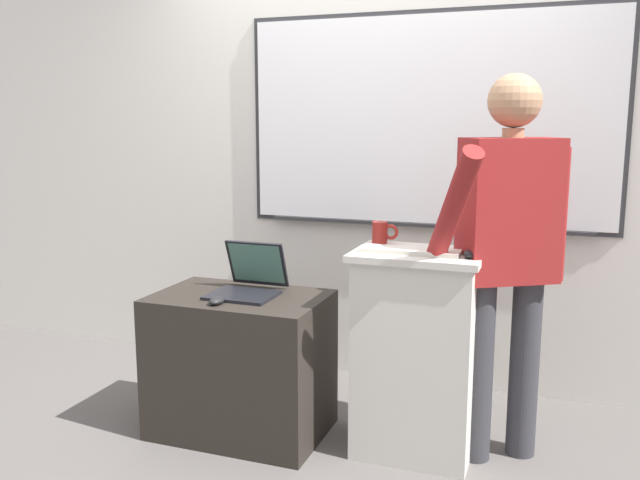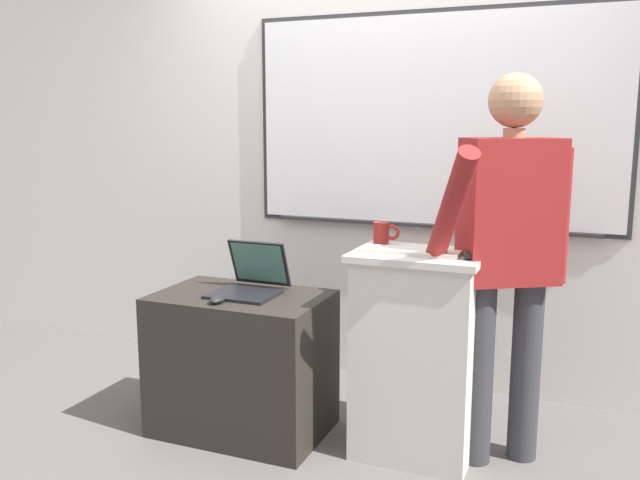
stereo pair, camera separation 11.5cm
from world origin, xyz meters
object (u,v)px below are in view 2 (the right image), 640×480
Objects in this scene: side_desk at (242,363)px; coffee_mug at (383,233)px; person_presenter at (508,245)px; wireless_keyboard at (410,252)px; computer_mouse_by_laptop at (218,299)px; laptop at (251,279)px; computer_mouse_by_keyboard at (470,255)px; lectern_podium at (416,354)px.

coffee_mug is (0.63, 0.23, 0.64)m from side_desk.
person_presenter reaches higher than wireless_keyboard.
person_presenter is 1.30m from computer_mouse_by_laptop.
laptop is at bearing 67.35° from side_desk.
laptop is (-1.18, -0.11, -0.23)m from person_presenter.
side_desk is 1.01m from wireless_keyboard.
computer_mouse_by_laptop is (-0.05, -0.24, -0.05)m from laptop.
side_desk is at bearing 82.70° from computer_mouse_by_laptop.
coffee_mug is at bearing 20.06° from side_desk.
wireless_keyboard is at bearing 14.35° from computer_mouse_by_laptop.
laptop is 3.39× the size of computer_mouse_by_keyboard.
side_desk is 1.23m from computer_mouse_by_keyboard.
computer_mouse_by_keyboard reaches higher than wireless_keyboard.
lectern_podium is 0.86m from laptop.
person_presenter reaches higher than lectern_podium.
wireless_keyboard reaches higher than computer_mouse_by_laptop.
laptop is 0.79× the size of wireless_keyboard.
computer_mouse_by_laptop is (-0.86, -0.26, 0.23)m from lectern_podium.
person_presenter is 4.99× the size of laptop.
wireless_keyboard reaches higher than lectern_podium.
coffee_mug is (-0.21, 0.14, 0.52)m from lectern_podium.
lectern_podium is 0.85m from side_desk.
wireless_keyboard is (0.81, 0.04, 0.60)m from side_desk.
lectern_podium is 1.15× the size of side_desk.
side_desk is 1.37m from person_presenter.
computer_mouse_by_laptop is 1.00× the size of computer_mouse_by_keyboard.
computer_mouse_by_keyboard is (0.26, -0.01, 0.01)m from wireless_keyboard.
wireless_keyboard is 4.28× the size of computer_mouse_by_keyboard.
computer_mouse_by_laptop is at bearing 164.59° from person_presenter.
side_desk is 0.41m from laptop.
laptop is at bearing 178.47° from computer_mouse_by_keyboard.
side_desk is 6.48× the size of coffee_mug.
computer_mouse_by_laptop is (-1.22, -0.34, -0.28)m from person_presenter.
coffee_mug reaches higher than lectern_podium.
coffee_mug reaches higher than computer_mouse_by_laptop.
computer_mouse_by_laptop is at bearing -162.89° from lectern_podium.
person_presenter reaches higher than side_desk.
coffee_mug is (-0.57, 0.06, 0.01)m from person_presenter.
computer_mouse_by_keyboard is (0.23, -0.06, 0.48)m from lectern_podium.
laptop reaches higher than side_desk.
side_desk is 2.39× the size of laptop.
computer_mouse_by_keyboard is at bearing -1.53° from laptop.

